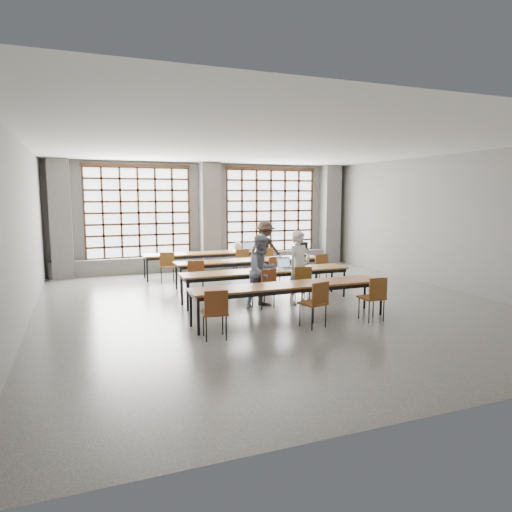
{
  "coord_description": "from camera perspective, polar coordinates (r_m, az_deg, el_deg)",
  "views": [
    {
      "loc": [
        -3.99,
        -9.27,
        2.45
      ],
      "look_at": [
        -0.24,
        0.4,
        1.06
      ],
      "focal_mm": 32.0,
      "sensor_mm": 36.0,
      "label": 1
    }
  ],
  "objects": [
    {
      "name": "desk_row_d",
      "position": [
        8.94,
        4.34,
        -3.92
      ],
      "size": [
        4.0,
        0.7,
        0.73
      ],
      "color": "brown",
      "rests_on": "floor"
    },
    {
      "name": "student_male",
      "position": [
        10.34,
        5.43,
        -1.43
      ],
      "size": [
        0.69,
        0.55,
        1.66
      ],
      "primitive_type": "imported",
      "rotation": [
        0.0,
        0.0,
        0.28
      ],
      "color": "silver",
      "rests_on": "floor"
    },
    {
      "name": "plastic_bag",
      "position": [
        14.18,
        -2.33,
        1.23
      ],
      "size": [
        0.3,
        0.26,
        0.29
      ],
      "primitive_type": "ellipsoid",
      "rotation": [
        0.0,
        0.0,
        0.24
      ],
      "color": "silver",
      "rests_on": "desk_row_a"
    },
    {
      "name": "mouse",
      "position": [
        10.93,
        5.95,
        -1.38
      ],
      "size": [
        0.11,
        0.08,
        0.04
      ],
      "primitive_type": "ellipsoid",
      "rotation": [
        0.0,
        0.0,
        0.21
      ],
      "color": "white",
      "rests_on": "desk_row_c"
    },
    {
      "name": "green_box",
      "position": [
        10.6,
        0.88,
        -1.47
      ],
      "size": [
        0.26,
        0.11,
        0.09
      ],
      "primitive_type": "cube",
      "rotation": [
        0.0,
        0.0,
        0.09
      ],
      "color": "green",
      "rests_on": "desk_row_c"
    },
    {
      "name": "phone",
      "position": [
        10.53,
        2.41,
        -1.74
      ],
      "size": [
        0.14,
        0.09,
        0.01
      ],
      "primitive_type": "cube",
      "rotation": [
        0.0,
        0.0,
        -0.27
      ],
      "color": "black",
      "rests_on": "desk_row_c"
    },
    {
      "name": "window_left",
      "position": [
        14.81,
        -14.47,
        5.25
      ],
      "size": [
        3.32,
        0.12,
        3.0
      ],
      "color": "white",
      "rests_on": "wall_back"
    },
    {
      "name": "floor",
      "position": [
        10.39,
        2.06,
        -6.03
      ],
      "size": [
        11.0,
        11.0,
        0.0
      ],
      "primitive_type": "plane",
      "color": "#4E4E4B",
      "rests_on": "ground"
    },
    {
      "name": "chair_mid_centre",
      "position": [
        11.89,
        2.06,
        -1.64
      ],
      "size": [
        0.51,
        0.51,
        0.88
      ],
      "color": "brown",
      "rests_on": "floor"
    },
    {
      "name": "chair_front_right",
      "position": [
        10.27,
        5.68,
        -3.16
      ],
      "size": [
        0.47,
        0.48,
        0.88
      ],
      "color": "brown",
      "rests_on": "floor"
    },
    {
      "name": "sill_ledge",
      "position": [
        15.27,
        -5.8,
        -0.7
      ],
      "size": [
        9.8,
        0.35,
        0.5
      ],
      "primitive_type": "cube",
      "color": "#595956",
      "rests_on": "floor"
    },
    {
      "name": "desk_row_a",
      "position": [
        13.9,
        -5.77,
        0.2
      ],
      "size": [
        4.0,
        0.7,
        0.73
      ],
      "color": "brown",
      "rests_on": "floor"
    },
    {
      "name": "wall_right",
      "position": [
        12.93,
        22.96,
        3.92
      ],
      "size": [
        0.0,
        11.0,
        11.0
      ],
      "primitive_type": "plane",
      "rotation": [
        1.57,
        0.0,
        -1.57
      ],
      "color": "slate",
      "rests_on": "floor"
    },
    {
      "name": "chair_near_mid",
      "position": [
        8.52,
        7.5,
        -5.42
      ],
      "size": [
        0.51,
        0.51,
        0.88
      ],
      "color": "brown",
      "rests_on": "floor"
    },
    {
      "name": "window_right",
      "position": [
        15.97,
        1.84,
        5.65
      ],
      "size": [
        3.32,
        0.12,
        3.0
      ],
      "color": "white",
      "rests_on": "wall_back"
    },
    {
      "name": "chair_front_left",
      "position": [
        9.91,
        1.19,
        -3.51
      ],
      "size": [
        0.52,
        0.52,
        0.88
      ],
      "color": "maroon",
      "rests_on": "floor"
    },
    {
      "name": "paper_sheet_c",
      "position": [
        12.32,
        -0.45,
        -0.4
      ],
      "size": [
        0.36,
        0.32,
        0.0
      ],
      "primitive_type": "cube",
      "rotation": [
        0.0,
        0.0,
        0.47
      ],
      "color": "white",
      "rests_on": "desk_row_b"
    },
    {
      "name": "student_back",
      "position": [
        13.92,
        1.13,
        0.94
      ],
      "size": [
        1.16,
        0.79,
        1.66
      ],
      "primitive_type": "imported",
      "rotation": [
        0.0,
        0.0,
        0.17
      ],
      "color": "black",
      "rests_on": "floor"
    },
    {
      "name": "backpack",
      "position": [
        12.94,
        5.7,
        0.84
      ],
      "size": [
        0.37,
        0.29,
        0.4
      ],
      "primitive_type": "cube",
      "rotation": [
        0.0,
        0.0,
        0.32
      ],
      "color": "black",
      "rests_on": "desk_row_b"
    },
    {
      "name": "paper_sheet_a",
      "position": [
        12.14,
        -3.62,
        -0.53
      ],
      "size": [
        0.34,
        0.28,
        0.0
      ],
      "primitive_type": "cube",
      "rotation": [
        0.0,
        0.0,
        0.26
      ],
      "color": "white",
      "rests_on": "desk_row_b"
    },
    {
      "name": "chair_near_left",
      "position": [
        7.8,
        -5.12,
        -6.61
      ],
      "size": [
        0.47,
        0.47,
        0.88
      ],
      "color": "brown",
      "rests_on": "floor"
    },
    {
      "name": "column_left",
      "position": [
        14.52,
        -23.23,
        4.24
      ],
      "size": [
        0.6,
        0.55,
        3.5
      ],
      "primitive_type": "cube",
      "color": "#595956",
      "rests_on": "floor"
    },
    {
      "name": "laptop_front",
      "position": [
        10.86,
        3.71,
        -1.18
      ],
      "size": [
        0.4,
        0.36,
        0.26
      ],
      "color": "silver",
      "rests_on": "desk_row_c"
    },
    {
      "name": "chair_near_right",
      "position": [
        9.19,
        14.55,
        -4.65
      ],
      "size": [
        0.42,
        0.43,
        0.88
      ],
      "color": "brown",
      "rests_on": "floor"
    },
    {
      "name": "chair_mid_right",
      "position": [
        12.49,
        7.91,
        -1.26
      ],
      "size": [
        0.44,
        0.45,
        0.88
      ],
      "color": "brown",
      "rests_on": "floor"
    },
    {
      "name": "ceiling",
      "position": [
        10.15,
        2.16,
        13.55
      ],
      "size": [
        11.0,
        11.0,
        0.0
      ],
      "primitive_type": "plane",
      "rotation": [
        3.14,
        0.0,
        0.0
      ],
      "color": "silver",
      "rests_on": "floor"
    },
    {
      "name": "chair_mid_left",
      "position": [
        11.25,
        -7.51,
        -2.23
      ],
      "size": [
        0.5,
        0.5,
        0.88
      ],
      "color": "brown",
      "rests_on": "floor"
    },
    {
      "name": "column_right",
      "position": [
        16.81,
        9.22,
        5.14
      ],
      "size": [
        0.6,
        0.55,
        3.5
      ],
      "primitive_type": "cube",
      "color": "#595956",
      "rests_on": "floor"
    },
    {
      "name": "wall_left",
      "position": [
        9.35,
        -27.34,
        2.48
      ],
      "size": [
        0.0,
        11.0,
        11.0
      ],
      "primitive_type": "plane",
      "rotation": [
        1.57,
        0.0,
        1.57
      ],
      "color": "slate",
      "rests_on": "floor"
    },
    {
      "name": "red_pouch",
      "position": [
        7.89,
        -5.21,
        -6.73
      ],
      "size": [
        0.22,
        0.15,
        0.06
      ],
      "primitive_type": "cube",
      "rotation": [
        0.0,
        0.0,
        0.38
      ],
      "color": "#A61418",
      "rests_on": "chair_near_left"
    },
    {
      "name": "laptop_back",
      "position": [
        14.39,
        -0.77,
        1.0
      ],
      "size": [
        0.43,
        0.39,
        0.26
      ],
      "color": "silver",
      "rests_on": "desk_row_a"
    },
    {
      "name": "chair_back_mid",
      "position": [
        13.55,
        -1.82,
        -0.5
      ],
      "size": [
        0.46,
        0.46,
        0.88
      ],
      "color": "brown",
      "rests_on": "floor"
    },
    {
      "name": "wall_back",
      "position": [
        15.32,
        -6.08,
        4.96
      ],
      "size": [
        10.0,
        0.0,
        10.0
      ],
      "primitive_type": "plane",
      "rotation": [
        1.57,
        0.0,
        0.0
      ],
      "color": "slate",
      "rests_on": "floor"
    },
    {
      "name": "desk_row_b",
      "position": [
        12.29,
        -0.88,
        -0.73
      ],
      "size": [
        4.0,
        0.7,
        0.73
      ],
      "color": "brown",
      "rests_on": "floor"
    },
    {
      "name": "paper_sheet_b",
      "position": [
        12.14,
        -2.13,
        -0.52
      ],
      "size": [
        0.32,
        0.24,
        0.0
      ],
      "primitive_type": "cube",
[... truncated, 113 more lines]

